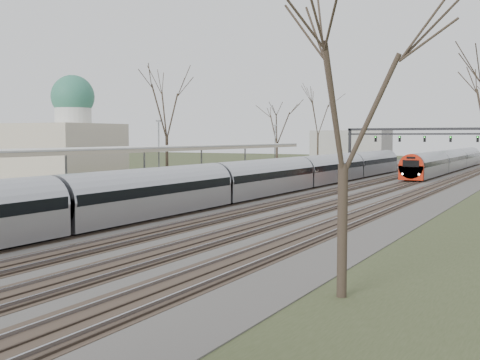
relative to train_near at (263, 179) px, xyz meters
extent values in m
cube|color=#474442|center=(2.50, 14.24, -1.43)|extent=(24.00, 160.00, 0.10)
cube|color=#4C3828|center=(-3.50, 14.24, -1.39)|extent=(2.60, 160.00, 0.06)
cube|color=gray|center=(-4.22, 14.24, -1.32)|extent=(0.07, 160.00, 0.12)
cube|color=gray|center=(-2.78, 14.24, -1.32)|extent=(0.07, 160.00, 0.12)
cube|color=#4C3828|center=(0.00, 14.24, -1.39)|extent=(2.60, 160.00, 0.06)
cube|color=gray|center=(-0.72, 14.24, -1.32)|extent=(0.07, 160.00, 0.12)
cube|color=gray|center=(0.72, 14.24, -1.32)|extent=(0.07, 160.00, 0.12)
cube|color=#4C3828|center=(3.50, 14.24, -1.39)|extent=(2.60, 160.00, 0.06)
cube|color=gray|center=(2.78, 14.24, -1.32)|extent=(0.07, 160.00, 0.12)
cube|color=gray|center=(4.22, 14.24, -1.32)|extent=(0.07, 160.00, 0.12)
cube|color=#4C3828|center=(7.00, 14.24, -1.39)|extent=(2.60, 160.00, 0.06)
cube|color=gray|center=(6.28, 14.24, -1.32)|extent=(0.07, 160.00, 0.12)
cube|color=gray|center=(7.72, 14.24, -1.32)|extent=(0.07, 160.00, 0.12)
cube|color=#4C3828|center=(10.50, 14.24, -1.39)|extent=(2.60, 160.00, 0.06)
cube|color=gray|center=(9.78, 14.24, -1.32)|extent=(0.07, 160.00, 0.12)
cube|color=gray|center=(11.22, 14.24, -1.32)|extent=(0.07, 160.00, 0.12)
cube|color=#9E9B93|center=(-6.55, -3.26, -0.98)|extent=(3.50, 69.00, 1.00)
cylinder|color=slate|center=(-6.55, -14.76, 1.02)|extent=(0.14, 0.14, 3.00)
cylinder|color=slate|center=(-6.55, -6.76, 1.02)|extent=(0.14, 0.14, 3.00)
cylinder|color=slate|center=(-6.55, 1.24, 1.02)|extent=(0.14, 0.14, 3.00)
cylinder|color=slate|center=(-6.55, 9.24, 1.02)|extent=(0.14, 0.14, 3.00)
cube|color=silver|center=(-6.55, -7.76, 2.57)|extent=(4.10, 50.00, 0.12)
cube|color=beige|center=(-6.55, -7.76, 2.40)|extent=(4.10, 50.00, 0.25)
cube|color=beige|center=(-19.50, -2.76, 1.52)|extent=(10.00, 8.00, 6.00)
cylinder|color=silver|center=(-17.50, -2.76, 5.72)|extent=(3.20, 3.20, 2.50)
sphere|color=#2C705C|center=(-17.50, -2.76, 6.92)|extent=(3.80, 3.80, 3.80)
cube|color=black|center=(-7.50, 44.24, 1.52)|extent=(0.35, 0.35, 6.00)
cube|color=black|center=(2.75, 44.24, 4.42)|extent=(21.00, 0.35, 0.35)
cube|color=black|center=(2.75, 44.24, 3.72)|extent=(21.00, 0.25, 0.25)
cube|color=black|center=(-3.50, 44.04, 3.02)|extent=(0.32, 0.22, 0.85)
sphere|color=#0CFF19|center=(-3.50, 43.90, 3.27)|extent=(0.16, 0.16, 0.16)
cube|color=black|center=(0.00, 44.04, 3.02)|extent=(0.32, 0.22, 0.85)
sphere|color=#0CFF19|center=(0.00, 43.90, 3.27)|extent=(0.16, 0.16, 0.16)
cube|color=black|center=(3.50, 44.04, 3.02)|extent=(0.32, 0.22, 0.85)
sphere|color=#0CFF19|center=(3.50, 43.90, 3.27)|extent=(0.16, 0.16, 0.16)
cube|color=black|center=(7.00, 44.04, 3.02)|extent=(0.32, 0.22, 0.85)
sphere|color=#0CFF19|center=(7.00, 43.90, 3.27)|extent=(0.16, 0.16, 0.16)
cube|color=black|center=(10.50, 44.04, 3.02)|extent=(0.32, 0.22, 0.85)
sphere|color=#0CFF19|center=(10.50, 43.90, 3.27)|extent=(0.16, 0.16, 0.16)
cylinder|color=#2D231C|center=(-14.50, 7.24, 1.00)|extent=(0.30, 0.30, 4.95)
cylinder|color=#2D231C|center=(15.50, -25.76, 0.55)|extent=(0.30, 0.30, 4.05)
cube|color=#9DA0A7|center=(0.00, 0.24, -0.38)|extent=(2.55, 75.00, 1.60)
cylinder|color=#9DA0A7|center=(0.00, 0.24, 0.27)|extent=(2.60, 74.70, 2.60)
cube|color=black|center=(0.00, 0.24, 0.37)|extent=(2.62, 74.40, 0.55)
cube|color=black|center=(0.00, 0.24, -1.30)|extent=(1.80, 74.00, 0.35)
cube|color=#9DA0A7|center=(7.00, 43.08, -0.38)|extent=(2.55, 45.00, 1.60)
cylinder|color=#9DA0A7|center=(7.00, 43.08, 0.27)|extent=(2.60, 44.70, 2.60)
cube|color=black|center=(7.00, 43.08, 0.37)|extent=(2.62, 44.40, 0.55)
cube|color=#B8200A|center=(7.00, 20.68, -0.43)|extent=(2.55, 0.50, 1.50)
cylinder|color=#B8200A|center=(7.00, 20.73, 0.27)|extent=(2.60, 0.60, 2.60)
cube|color=black|center=(7.00, 20.46, 0.57)|extent=(1.70, 0.12, 0.70)
sphere|color=white|center=(6.15, 20.48, -0.53)|extent=(0.22, 0.22, 0.22)
sphere|color=white|center=(7.85, 20.48, -0.53)|extent=(0.22, 0.22, 0.22)
cube|color=black|center=(7.00, 43.08, -1.30)|extent=(1.80, 44.00, 0.35)
camera|label=1|loc=(21.33, -42.78, 3.39)|focal=45.00mm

